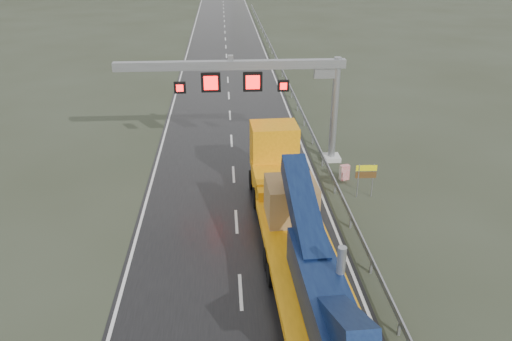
{
  "coord_description": "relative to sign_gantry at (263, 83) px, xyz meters",
  "views": [
    {
      "loc": [
        -0.5,
        -13.61,
        14.21
      ],
      "look_at": [
        1.07,
        9.76,
        3.2
      ],
      "focal_mm": 35.0,
      "sensor_mm": 36.0,
      "label": 1
    }
  ],
  "objects": [
    {
      "name": "exit_sign_pair",
      "position": [
        5.64,
        -5.58,
        -4.12
      ],
      "size": [
        1.24,
        0.08,
        2.13
      ],
      "rotation": [
        0.0,
        0.0,
        -0.02
      ],
      "color": "gray",
      "rests_on": "ground"
    },
    {
      "name": "road",
      "position": [
        -2.1,
        22.01,
        -5.6
      ],
      "size": [
        11.0,
        200.0,
        0.02
      ],
      "primitive_type": "cube",
      "color": "black",
      "rests_on": "ground"
    },
    {
      "name": "sign_gantry",
      "position": [
        0.0,
        0.0,
        0.0
      ],
      "size": [
        14.9,
        1.2,
        7.42
      ],
      "color": "silver",
      "rests_on": "ground"
    },
    {
      "name": "heavy_haul_truck",
      "position": [
        0.64,
        -11.33,
        -3.69
      ],
      "size": [
        3.86,
        21.19,
        4.95
      ],
      "rotation": [
        0.0,
        0.0,
        0.04
      ],
      "color": "#FFA70E",
      "rests_on": "ground"
    },
    {
      "name": "guardrail",
      "position": [
        4.0,
        12.01,
        -4.91
      ],
      "size": [
        0.2,
        140.0,
        1.4
      ],
      "primitive_type": null,
      "color": "gray",
      "rests_on": "ground"
    },
    {
      "name": "striped_barrier",
      "position": [
        4.99,
        -3.17,
        -5.11
      ],
      "size": [
        0.65,
        0.44,
        1.01
      ],
      "primitive_type": "cube",
      "rotation": [
        0.0,
        0.0,
        0.22
      ],
      "color": "red",
      "rests_on": "ground"
    }
  ]
}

